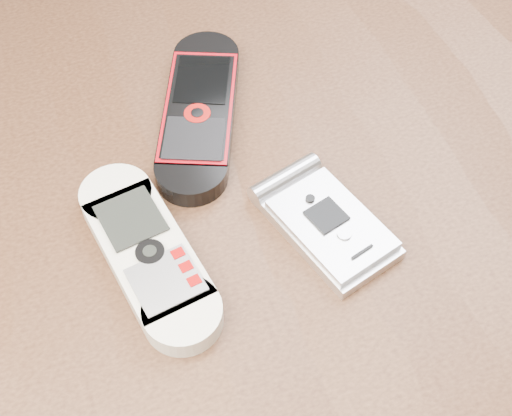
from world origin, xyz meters
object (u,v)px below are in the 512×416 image
object	(u,v)px
table	(250,294)
motorola_razr	(328,224)
nokia_white	(148,252)
nokia_black_red	(199,111)

from	to	relation	value
table	motorola_razr	xyz separation A→B (m)	(0.05, -0.03, 0.11)
nokia_white	nokia_black_red	bearing A→B (deg)	48.33
table	motorola_razr	size ratio (longest dim) A/B	11.23
table	nokia_black_red	world-z (taller)	nokia_black_red
table	nokia_white	bearing A→B (deg)	-173.10
nokia_white	nokia_black_red	world-z (taller)	same
nokia_white	motorola_razr	world-z (taller)	nokia_white
nokia_white	motorola_razr	xyz separation A→B (m)	(0.12, -0.02, -0.00)
nokia_black_red	motorola_razr	bearing A→B (deg)	-46.01
nokia_black_red	motorola_razr	distance (m)	0.14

